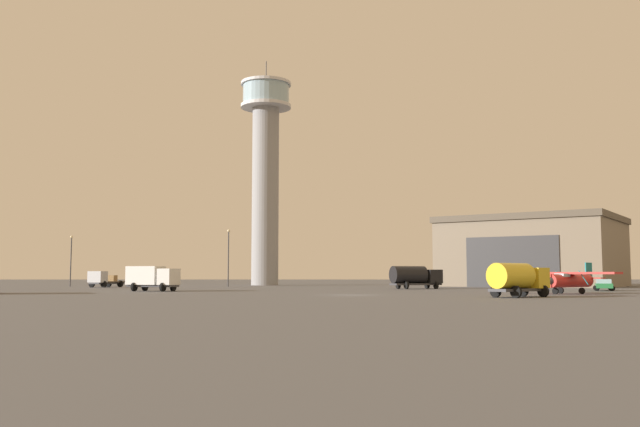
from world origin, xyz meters
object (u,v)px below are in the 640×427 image
Objects in this scene: airplane_red at (570,279)px; car_green at (604,284)px; truck_flatbed_silver at (103,279)px; light_post_west at (228,253)px; truck_fuel_tanker_yellow at (517,278)px; control_tower at (266,163)px; truck_box_white at (152,277)px; light_post_east at (71,256)px; truck_fuel_tanker_black at (415,276)px.

airplane_red is 1.95× the size of car_green.
truck_flatbed_silver is 19.28m from light_post_west.
truck_fuel_tanker_yellow is 0.67× the size of light_post_west.
airplane_red reaches higher than truck_flatbed_silver.
truck_box_white is at bearing -102.82° from control_tower.
truck_flatbed_silver is 1.32× the size of car_green.
control_tower reaches higher than airplane_red.
light_post_west is 26.29m from light_post_east.
light_post_west is (-30.81, 50.37, 3.75)m from truck_fuel_tanker_yellow.
truck_fuel_tanker_yellow is 66.51m from truck_flatbed_silver.
truck_box_white is at bearing -57.25° from light_post_east.
light_post_east is (-21.00, 32.65, 3.32)m from truck_box_white.
light_post_west is at bearing 128.66° from truck_flatbed_silver.
truck_fuel_tanker_black is at bearing -100.95° from airplane_red.
light_post_east is (-26.06, 3.46, -0.41)m from light_post_west.
truck_box_white is 1.33× the size of car_green.
airplane_red is 1.27× the size of truck_fuel_tanker_black.
truck_fuel_tanker_black is 1.16× the size of truck_flatbed_silver.
airplane_red is 26.47m from truck_fuel_tanker_black.
car_green is (52.91, 1.92, -0.88)m from truck_box_white.
car_green is 55.27m from light_post_west.
truck_flatbed_silver is 12.42m from light_post_east.
light_post_west reaches higher than truck_box_white.
truck_fuel_tanker_black is 56.89m from light_post_east.
light_post_east reaches higher than truck_flatbed_silver.
truck_fuel_tanker_yellow is 41.65m from truck_box_white.
light_post_east is (-30.80, -10.42, -16.95)m from control_tower.
truck_fuel_tanker_black is 33.97m from truck_fuel_tanker_yellow.
truck_fuel_tanker_black reaches higher than car_green.
truck_fuel_tanker_black reaches higher than truck_flatbed_silver.
control_tower is 63.24m from car_green.
light_post_west is (18.07, 5.27, 4.18)m from truck_flatbed_silver.
truck_box_white is 38.97m from light_post_east.
airplane_red is 1.46× the size of truck_box_white.
truck_flatbed_silver is (-45.14, 11.34, -0.51)m from truck_fuel_tanker_black.
airplane_red is at bearing 7.77° from truck_box_white.
truck_fuel_tanker_black is 0.81× the size of light_post_west.
truck_fuel_tanker_black is 1.21× the size of truck_fuel_tanker_yellow.
control_tower reaches higher than truck_fuel_tanker_black.
truck_fuel_tanker_yellow is 0.95× the size of truck_box_white.
truck_fuel_tanker_black is at bearing -20.69° from light_post_east.
control_tower reaches higher than truck_fuel_tanker_yellow.
control_tower is at bearing 71.12° from light_post_west.
light_post_east is at bearing -92.44° from car_green.
car_green is at bearing 93.95° from truck_flatbed_silver.
light_post_east reaches higher than truck_box_white.
truck_fuel_tanker_yellow is at bearing 13.00° from airplane_red.
airplane_red is at bearing -45.81° from light_post_west.
airplane_red is 56.19m from light_post_west.
truck_fuel_tanker_black is 0.88× the size of light_post_east.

